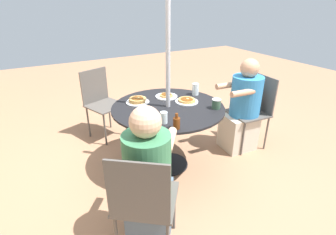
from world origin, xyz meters
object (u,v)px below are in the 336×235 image
patio_chair_south (101,99)px  pancake_plate_d (166,96)px  patio_table (168,116)px  coffee_cup (216,104)px  pancake_plate_a (187,101)px  pancake_plate_c (147,117)px  syrup_bottle (176,123)px  patio_chair_east (254,107)px  diner_north (149,183)px  drinking_glass_a (195,89)px  patio_chair_north (143,200)px  diner_east (243,110)px  drinking_glass_b (164,118)px  pancake_plate_b (138,101)px

patio_chair_south → pancake_plate_d: (-0.85, -0.55, 0.22)m
patio_table → coffee_cup: (-0.29, -0.41, 0.17)m
pancake_plate_a → pancake_plate_c: size_ratio=1.00×
pancake_plate_c → syrup_bottle: size_ratio=1.73×
patio_chair_east → pancake_plate_a: 0.98m
diner_north → coffee_cup: diner_north is taller
patio_chair_east → coffee_cup: size_ratio=9.03×
patio_chair_east → drinking_glass_a: size_ratio=6.79×
diner_north → patio_chair_south: diner_north is taller
patio_chair_east → coffee_cup: 0.84m
patio_chair_north → syrup_bottle: size_ratio=6.32×
diner_east → patio_chair_south: 1.88m
patio_chair_south → pancake_plate_a: bearing=100.3°
coffee_cup → drinking_glass_b: (-0.04, 0.64, 0.00)m
pancake_plate_c → coffee_cup: 0.75m
pancake_plate_a → drinking_glass_b: drinking_glass_b is taller
patio_chair_east → diner_east: size_ratio=0.80×
drinking_glass_b → patio_table: bearing=-34.5°
patio_chair_south → drinking_glass_b: bearing=76.9°
pancake_plate_d → syrup_bottle: 0.81m
drinking_glass_b → patio_chair_north: bearing=141.3°
patio_chair_north → pancake_plate_d: bearing=92.3°
patio_chair_south → syrup_bottle: bearing=77.7°
diner_east → drinking_glass_b: diner_east is taller
drinking_glass_b → patio_chair_south: bearing=7.9°
diner_north → patio_chair_south: (1.92, -0.19, -0.00)m
patio_chair_east → patio_chair_south: same height
diner_east → drinking_glass_a: size_ratio=8.50×
patio_table → pancake_plate_d: size_ratio=4.74×
patio_table → coffee_cup: coffee_cup is taller
pancake_plate_a → drinking_glass_a: bearing=-55.3°
diner_north → patio_chair_south: size_ratio=1.26×
patio_chair_south → syrup_bottle: 1.64m
diner_north → pancake_plate_d: diner_north is taller
patio_chair_north → diner_north: bearing=90.0°
diner_north → pancake_plate_a: (0.82, -0.86, 0.22)m
patio_table → pancake_plate_a: size_ratio=4.74×
patio_chair_north → syrup_bottle: 0.76m
syrup_bottle → pancake_plate_b: bearing=4.3°
diner_east → drinking_glass_a: 0.67m
patio_table → patio_chair_north: patio_chair_north is taller
diner_north → pancake_plate_a: size_ratio=4.62×
patio_chair_east → syrup_bottle: patio_chair_east is taller
pancake_plate_a → patio_table: bearing=92.3°
patio_chair_east → pancake_plate_b: (0.37, 1.43, 0.23)m
pancake_plate_b → drinking_glass_b: 0.59m
patio_table → pancake_plate_a: (0.01, -0.24, 0.13)m
pancake_plate_d → drinking_glass_b: bearing=149.4°
pancake_plate_c → drinking_glass_a: size_ratio=1.85×
drinking_glass_a → drinking_glass_b: drinking_glass_a is taller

